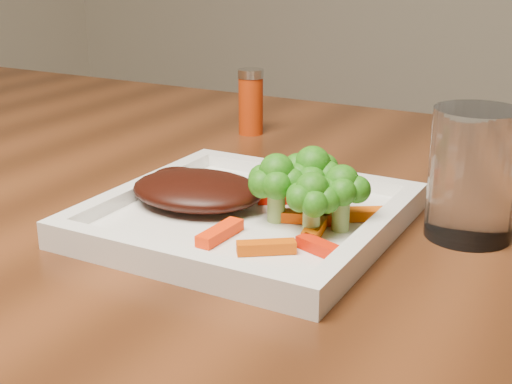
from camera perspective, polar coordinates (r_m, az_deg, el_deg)
The scene contains 15 objects.
plate at distance 0.68m, azimuth -0.74°, elevation -2.34°, with size 0.27×0.27×0.01m, color white.
steak at distance 0.70m, azimuth -4.72°, elevation 0.16°, with size 0.13×0.10×0.03m, color black.
broccoli_0 at distance 0.67m, azimuth 4.52°, elevation 0.96°, with size 0.06×0.06×0.07m, color #377413, non-canonical shape.
broccoli_1 at distance 0.64m, azimuth 6.85°, elevation -0.33°, with size 0.06×0.06×0.06m, color #2F7012, non-canonical shape.
broccoli_2 at distance 0.62m, azimuth 4.48°, elevation -1.02°, with size 0.06×0.06×0.06m, color #156F12, non-canonical shape.
broccoli_3 at distance 0.65m, azimuth 1.65°, elevation 0.22°, with size 0.06×0.06×0.06m, color #126C12, non-canonical shape.
carrot_0 at distance 0.59m, azimuth 0.82°, elevation -4.44°, with size 0.05×0.01×0.01m, color #C74803.
carrot_1 at distance 0.59m, azimuth 5.28°, elevation -4.48°, with size 0.05×0.01×0.01m, color red.
carrot_2 at distance 0.62m, azimuth -2.90°, elevation -3.28°, with size 0.06×0.01×0.01m, color #FF2F04.
carrot_3 at distance 0.67m, azimuth 8.07°, elevation -1.77°, with size 0.06×0.02×0.01m, color #E85503.
carrot_4 at distance 0.71m, azimuth 2.64°, elevation -0.39°, with size 0.06×0.02×0.01m, color red.
carrot_5 at distance 0.63m, azimuth 4.76°, elevation -2.91°, with size 0.05×0.01×0.01m, color #CF4A03.
carrot_6 at distance 0.66m, azimuth 4.15°, elevation -2.02°, with size 0.05×0.01×0.01m, color #FF4A04.
spice_shaker at distance 1.01m, azimuth -0.42°, elevation 7.22°, with size 0.03×0.03×0.09m, color #A02C08.
drinking_glass at distance 0.67m, azimuth 16.96°, elevation 1.37°, with size 0.08×0.08×0.12m, color white.
Camera 1 is at (0.45, -0.72, 1.01)m, focal length 50.00 mm.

